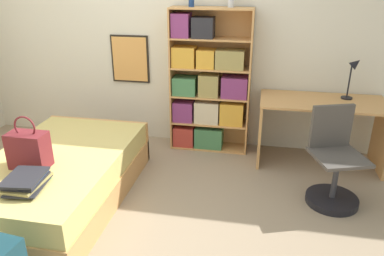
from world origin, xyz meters
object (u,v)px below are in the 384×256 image
(bed, at_px, (60,177))
(bookcase, at_px, (207,87))
(handbag, at_px, (29,149))
(desk_chair, at_px, (333,173))
(book_stack_on_bed, at_px, (27,182))
(desk_lamp, at_px, (354,71))
(desk, at_px, (321,120))

(bed, distance_m, bookcase, 1.88)
(handbag, xyz_separation_m, bookcase, (1.26, 1.62, 0.14))
(desk_chair, bearing_deg, book_stack_on_bed, -157.48)
(handbag, height_order, desk_chair, handbag)
(bookcase, relative_size, desk_lamp, 3.60)
(handbag, relative_size, book_stack_on_bed, 1.22)
(handbag, bearing_deg, desk_chair, 14.94)
(bookcase, distance_m, desk, 1.31)
(book_stack_on_bed, xyz_separation_m, bookcase, (1.09, 1.93, 0.25))
(handbag, xyz_separation_m, desk_chair, (2.59, 0.69, -0.33))
(desk, relative_size, desk_chair, 1.47)
(desk_chair, bearing_deg, bed, -169.89)
(book_stack_on_bed, distance_m, bookcase, 2.23)
(bookcase, height_order, desk_lamp, bookcase)
(bookcase, xyz_separation_m, desk_lamp, (1.56, -0.05, 0.28))
(bookcase, distance_m, desk_lamp, 1.58)
(desk_lamp, bearing_deg, bed, -153.99)
(desk, distance_m, desk_chair, 0.79)
(desk, relative_size, desk_lamp, 2.88)
(book_stack_on_bed, xyz_separation_m, desk, (2.37, 1.76, 0.01))
(desk_lamp, bearing_deg, bookcase, 178.33)
(book_stack_on_bed, bearing_deg, bed, 97.37)
(bookcase, bearing_deg, book_stack_on_bed, -119.47)
(book_stack_on_bed, height_order, desk_lamp, desk_lamp)
(bookcase, height_order, desk_chair, bookcase)
(bed, height_order, bookcase, bookcase)
(book_stack_on_bed, xyz_separation_m, desk_chair, (2.42, 1.00, -0.22))
(handbag, distance_m, bookcase, 2.06)
(desk, height_order, desk_chair, desk_chair)
(book_stack_on_bed, bearing_deg, desk_chair, 22.52)
(handbag, distance_m, desk_lamp, 3.25)
(bed, height_order, desk_lamp, desk_lamp)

